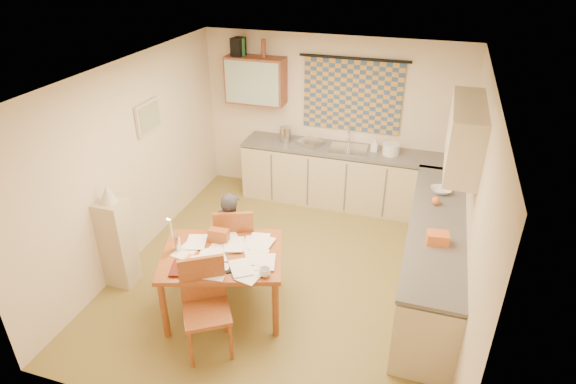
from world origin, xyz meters
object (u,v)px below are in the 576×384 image
(shelf_stand, at_px, (118,243))
(person, at_px, (232,237))
(counter_right, at_px, (432,256))
(stove, at_px, (427,321))
(dining_table, at_px, (224,281))
(chair_far, at_px, (236,254))
(counter_back, at_px, (349,178))

(shelf_stand, bearing_deg, person, 20.33)
(counter_right, height_order, stove, counter_right)
(dining_table, distance_m, shelf_stand, 1.39)
(chair_far, bearing_deg, counter_right, 170.78)
(dining_table, relative_size, shelf_stand, 1.36)
(counter_back, xyz_separation_m, dining_table, (-0.84, -2.78, -0.07))
(counter_back, distance_m, dining_table, 2.90)
(person, height_order, shelf_stand, person)
(counter_right, relative_size, shelf_stand, 2.67)
(shelf_stand, bearing_deg, counter_back, 50.55)
(counter_back, height_order, shelf_stand, shelf_stand)
(stove, xyz_separation_m, chair_far, (-2.27, 0.62, -0.13))
(dining_table, height_order, chair_far, chair_far)
(chair_far, bearing_deg, dining_table, 79.18)
(counter_right, bearing_deg, shelf_stand, -164.11)
(counter_back, bearing_deg, stove, -64.90)
(dining_table, distance_m, chair_far, 0.61)
(shelf_stand, bearing_deg, chair_far, 22.34)
(dining_table, xyz_separation_m, person, (-0.13, 0.54, 0.21))
(stove, xyz_separation_m, person, (-2.29, 0.57, 0.15))
(counter_right, bearing_deg, person, -166.64)
(counter_back, relative_size, counter_right, 1.12)
(dining_table, bearing_deg, shelf_stand, 158.76)
(chair_far, relative_size, person, 0.85)
(stove, relative_size, chair_far, 0.89)
(counter_right, distance_m, stove, 1.11)
(stove, xyz_separation_m, shelf_stand, (-3.54, 0.10, 0.11))
(counter_right, height_order, shelf_stand, shelf_stand)
(chair_far, height_order, person, person)
(counter_right, distance_m, dining_table, 2.42)
(counter_back, relative_size, stove, 3.69)
(counter_back, height_order, stove, counter_back)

